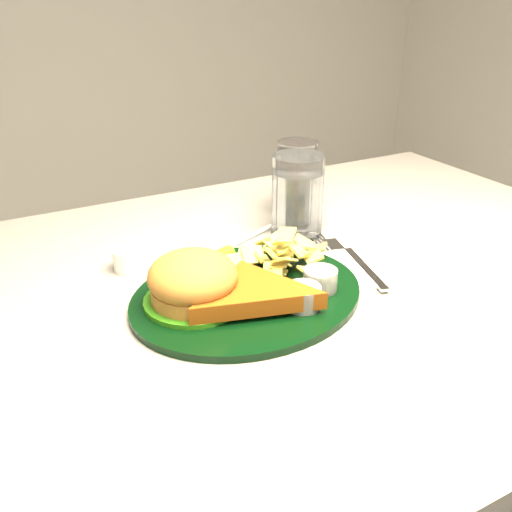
{
  "coord_description": "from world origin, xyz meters",
  "views": [
    {
      "loc": [
        -0.35,
        -0.59,
        1.12
      ],
      "look_at": [
        -0.04,
        -0.01,
        0.8
      ],
      "focal_mm": 40.0,
      "sensor_mm": 36.0,
      "label": 1
    }
  ],
  "objects_px": {
    "water_glass": "(297,195)",
    "fork_napkin": "(361,266)",
    "cola_glass": "(297,178)",
    "dinner_plate": "(247,274)",
    "table": "(273,478)"
  },
  "relations": [
    {
      "from": "dinner_plate",
      "to": "fork_napkin",
      "type": "xyz_separation_m",
      "value": [
        0.18,
        -0.0,
        -0.03
      ]
    },
    {
      "from": "cola_glass",
      "to": "fork_napkin",
      "type": "relative_size",
      "value": 0.75
    },
    {
      "from": "dinner_plate",
      "to": "water_glass",
      "type": "bearing_deg",
      "value": 32.25
    },
    {
      "from": "dinner_plate",
      "to": "cola_glass",
      "type": "bearing_deg",
      "value": 37.06
    },
    {
      "from": "water_glass",
      "to": "cola_glass",
      "type": "relative_size",
      "value": 1.02
    },
    {
      "from": "table",
      "to": "water_glass",
      "type": "relative_size",
      "value": 9.35
    },
    {
      "from": "table",
      "to": "dinner_plate",
      "type": "xyz_separation_m",
      "value": [
        -0.06,
        -0.03,
        0.41
      ]
    },
    {
      "from": "table",
      "to": "water_glass",
      "type": "distance_m",
      "value": 0.47
    },
    {
      "from": "water_glass",
      "to": "cola_glass",
      "type": "xyz_separation_m",
      "value": [
        0.05,
        0.08,
        -0.0
      ]
    },
    {
      "from": "dinner_plate",
      "to": "cola_glass",
      "type": "height_order",
      "value": "cola_glass"
    },
    {
      "from": "dinner_plate",
      "to": "fork_napkin",
      "type": "height_order",
      "value": "dinner_plate"
    },
    {
      "from": "water_glass",
      "to": "fork_napkin",
      "type": "bearing_deg",
      "value": -85.53
    },
    {
      "from": "water_glass",
      "to": "cola_glass",
      "type": "bearing_deg",
      "value": 58.47
    },
    {
      "from": "cola_glass",
      "to": "water_glass",
      "type": "bearing_deg",
      "value": -121.53
    },
    {
      "from": "table",
      "to": "water_glass",
      "type": "xyz_separation_m",
      "value": [
        0.11,
        0.12,
        0.44
      ]
    }
  ]
}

